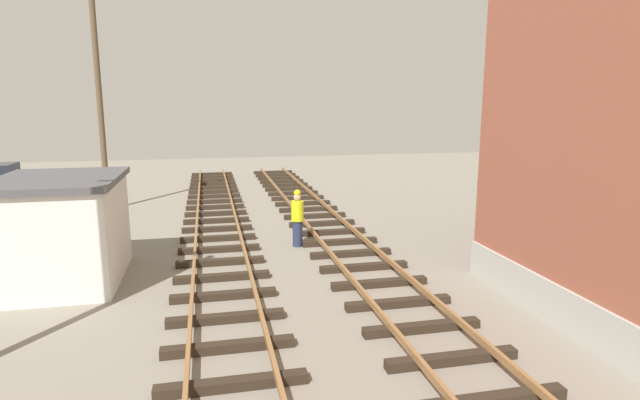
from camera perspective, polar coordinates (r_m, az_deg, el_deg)
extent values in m
cube|color=#2D2319|center=(8.92, 18.52, -20.36)|extent=(2.50, 0.24, 0.18)
cube|color=#2D2319|center=(9.92, 14.44, -16.74)|extent=(2.50, 0.24, 0.18)
cube|color=#2D2319|center=(11.00, 11.25, -13.74)|extent=(2.50, 0.24, 0.18)
cube|color=#2D2319|center=(12.12, 8.69, -11.25)|extent=(2.50, 0.24, 0.18)
cube|color=#2D2319|center=(13.29, 6.61, -9.18)|extent=(2.50, 0.24, 0.18)
cube|color=#2D2319|center=(14.48, 4.89, -7.44)|extent=(2.50, 0.24, 0.18)
cube|color=#2D2319|center=(15.69, 3.44, -5.96)|extent=(2.50, 0.24, 0.18)
cube|color=#2D2319|center=(16.93, 2.21, -4.68)|extent=(2.50, 0.24, 0.18)
cube|color=#2D2319|center=(18.17, 1.15, -3.59)|extent=(2.50, 0.24, 0.18)
cube|color=#2D2319|center=(19.43, 0.23, -2.63)|extent=(2.50, 0.24, 0.18)
cube|color=#2D2319|center=(20.69, -0.58, -1.79)|extent=(2.50, 0.24, 0.18)
cube|color=#2D2319|center=(21.97, -1.29, -1.04)|extent=(2.50, 0.24, 0.18)
cube|color=#2D2319|center=(23.25, -1.93, -0.38)|extent=(2.50, 0.24, 0.18)
cube|color=#2D2319|center=(24.53, -2.49, 0.22)|extent=(2.50, 0.24, 0.18)
cube|color=#2D2319|center=(25.82, -3.01, 0.75)|extent=(2.50, 0.24, 0.18)
cube|color=#2D2319|center=(27.12, -3.47, 1.24)|extent=(2.50, 0.24, 0.18)
cube|color=#2D2319|center=(28.41, -3.89, 1.68)|extent=(2.50, 0.24, 0.18)
cube|color=#2D2319|center=(29.71, -4.28, 2.08)|extent=(2.50, 0.24, 0.18)
cube|color=#2D2319|center=(31.02, -4.63, 2.44)|extent=(2.50, 0.24, 0.18)
cube|color=#2D2319|center=(32.32, -4.95, 2.78)|extent=(2.50, 0.24, 0.18)
cube|color=#2D2319|center=(33.63, -5.25, 3.09)|extent=(2.50, 0.24, 0.18)
cube|color=#2D2319|center=(9.02, -9.73, -19.54)|extent=(2.50, 0.24, 0.18)
cube|color=#2D2319|center=(10.19, -10.12, -15.78)|extent=(2.50, 0.24, 0.18)
cube|color=#2D2319|center=(11.40, -10.42, -12.80)|extent=(2.50, 0.24, 0.18)
cube|color=#2D2319|center=(12.63, -10.66, -10.40)|extent=(2.50, 0.24, 0.18)
cube|color=#2D2319|center=(13.88, -10.85, -8.43)|extent=(2.50, 0.24, 0.18)
cube|color=#2D2319|center=(15.14, -11.00, -6.78)|extent=(2.50, 0.24, 0.18)
cube|color=#2D2319|center=(16.41, -11.14, -5.39)|extent=(2.50, 0.24, 0.18)
cube|color=#2D2319|center=(17.69, -11.25, -4.20)|extent=(2.50, 0.24, 0.18)
cube|color=#2D2319|center=(18.98, -11.35, -3.17)|extent=(2.50, 0.24, 0.18)
cube|color=#2D2319|center=(20.28, -11.43, -2.27)|extent=(2.50, 0.24, 0.18)
cube|color=#2D2319|center=(21.58, -11.51, -1.48)|extent=(2.50, 0.24, 0.18)
cube|color=#2D2319|center=(22.88, -11.57, -0.78)|extent=(2.50, 0.24, 0.18)
cube|color=#2D2319|center=(24.18, -11.63, -0.16)|extent=(2.50, 0.24, 0.18)
cube|color=#2D2319|center=(25.49, -11.68, 0.40)|extent=(2.50, 0.24, 0.18)
cube|color=#2D2319|center=(26.80, -11.73, 0.91)|extent=(2.50, 0.24, 0.18)
cube|color=#2D2319|center=(28.11, -11.77, 1.37)|extent=(2.50, 0.24, 0.18)
cube|color=#2D2319|center=(29.42, -11.81, 1.79)|extent=(2.50, 0.24, 0.18)
cube|color=#2D2319|center=(30.74, -11.85, 2.17)|extent=(2.50, 0.24, 0.18)
cube|color=#2D2319|center=(32.06, -11.88, 2.52)|extent=(2.50, 0.24, 0.18)
cube|color=#2D2319|center=(33.37, -11.91, 2.84)|extent=(2.50, 0.24, 0.18)
cube|color=silver|center=(14.81, -26.76, -3.31)|extent=(2.80, 3.60, 2.60)
cube|color=#4C4C51|center=(14.56, -27.22, 1.97)|extent=(3.00, 3.80, 0.16)
cube|color=brown|center=(15.30, -31.83, -4.53)|extent=(0.06, 0.90, 2.00)
cylinder|color=black|center=(19.10, -29.85, -3.63)|extent=(0.64, 0.24, 0.64)
cylinder|color=black|center=(17.45, -31.58, -5.08)|extent=(0.64, 0.24, 0.64)
cylinder|color=black|center=(29.19, -29.81, 0.95)|extent=(0.64, 0.24, 0.64)
cylinder|color=black|center=(27.50, -30.90, 0.31)|extent=(0.64, 0.24, 0.64)
cylinder|color=brown|center=(23.73, -23.31, 10.22)|extent=(0.24, 0.24, 9.42)
cylinder|color=#262D4C|center=(16.67, -2.51, -3.74)|extent=(0.32, 0.32, 0.85)
cylinder|color=yellow|center=(16.50, -2.53, -1.22)|extent=(0.40, 0.40, 0.65)
sphere|color=tan|center=(16.41, -2.55, 0.30)|extent=(0.24, 0.24, 0.24)
sphere|color=yellow|center=(16.39, -2.55, 0.78)|extent=(0.22, 0.22, 0.22)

